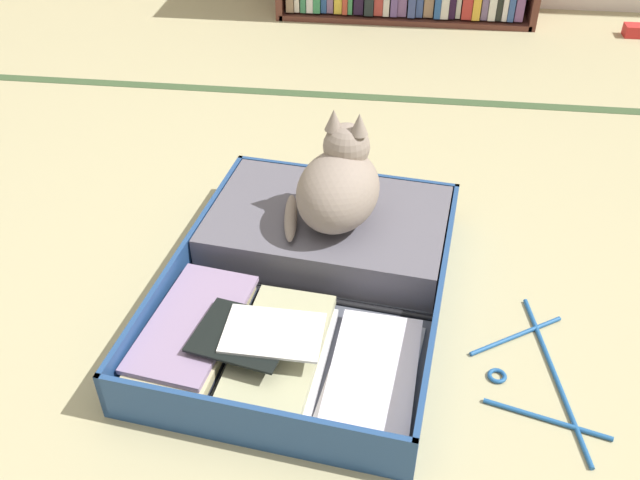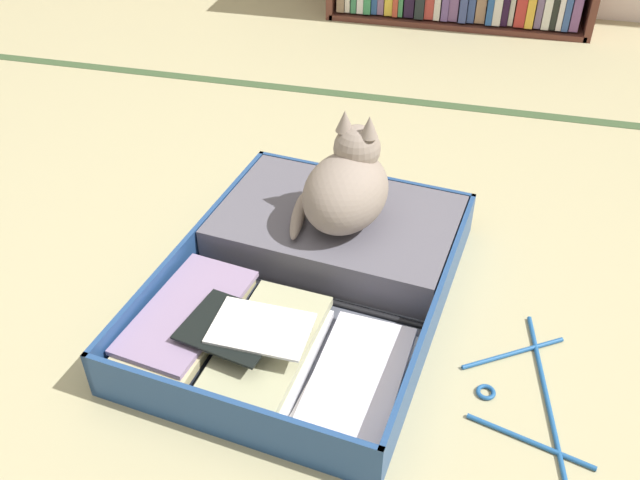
# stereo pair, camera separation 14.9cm
# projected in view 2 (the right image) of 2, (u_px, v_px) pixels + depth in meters

# --- Properties ---
(ground_plane) EXTENTS (10.00, 10.00, 0.00)m
(ground_plane) POSITION_uv_depth(u_px,v_px,m) (252.00, 370.00, 1.49)
(ground_plane) COLOR tan
(tatami_border) EXTENTS (4.80, 0.05, 0.00)m
(tatami_border) POSITION_uv_depth(u_px,v_px,m) (368.00, 97.00, 2.53)
(tatami_border) COLOR #3A5130
(tatami_border) RESTS_ON ground_plane
(open_suitcase) EXTENTS (0.73, 0.92, 0.12)m
(open_suitcase) POSITION_uv_depth(u_px,v_px,m) (313.00, 267.00, 1.68)
(open_suitcase) COLOR navy
(open_suitcase) RESTS_ON ground_plane
(black_cat) EXTENTS (0.26, 0.30, 0.28)m
(black_cat) POSITION_uv_depth(u_px,v_px,m) (348.00, 186.00, 1.66)
(black_cat) COLOR gray
(black_cat) RESTS_ON open_suitcase
(clothes_hanger) EXTENTS (0.27, 0.46, 0.01)m
(clothes_hanger) POSITION_uv_depth(u_px,v_px,m) (527.00, 395.00, 1.43)
(clothes_hanger) COLOR #205593
(clothes_hanger) RESTS_ON ground_plane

